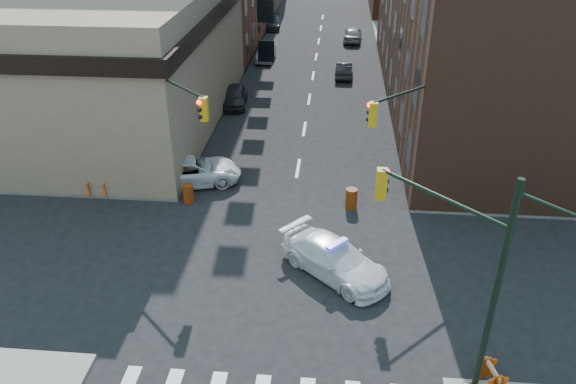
% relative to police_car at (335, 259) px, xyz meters
% --- Properties ---
extents(ground, '(140.00, 140.00, 0.00)m').
position_rel_police_car_xyz_m(ground, '(-2.28, -0.12, -0.75)').
color(ground, black).
rests_on(ground, ground).
extents(sidewalk_nw, '(34.00, 54.50, 0.15)m').
position_rel_police_car_xyz_m(sidewalk_nw, '(-25.28, 32.63, -0.68)').
color(sidewalk_nw, gray).
rests_on(sidewalk_nw, ground).
extents(sidewalk_ne, '(34.00, 54.50, 0.15)m').
position_rel_police_car_xyz_m(sidewalk_ne, '(20.72, 32.63, -0.68)').
color(sidewalk_ne, gray).
rests_on(sidewalk_ne, ground).
extents(bank_building, '(22.00, 22.00, 9.00)m').
position_rel_police_car_xyz_m(bank_building, '(-19.28, 16.38, 3.75)').
color(bank_building, '#8A755A').
rests_on(bank_building, ground).
extents(commercial_row_ne, '(14.00, 34.00, 14.00)m').
position_rel_police_car_xyz_m(commercial_row_ne, '(10.72, 22.38, 6.25)').
color(commercial_row_ne, '#4C2D1E').
rests_on(commercial_row_ne, ground).
extents(signal_pole_se, '(5.40, 5.27, 8.00)m').
position_rel_police_car_xyz_m(signal_pole_se, '(3.76, -5.64, 3.86)').
color(signal_pole_se, black).
rests_on(signal_pole_se, sidewalk_se).
extents(signal_pole_nw, '(3.58, 3.67, 8.00)m').
position_rel_police_car_xyz_m(signal_pole_nw, '(-8.13, 5.22, 3.59)').
color(signal_pole_nw, black).
rests_on(signal_pole_nw, sidewalk_nw).
extents(signal_pole_ne, '(3.67, 3.58, 8.00)m').
position_rel_police_car_xyz_m(signal_pole_ne, '(3.56, 5.24, 3.59)').
color(signal_pole_ne, black).
rests_on(signal_pole_ne, sidewalk_ne).
extents(tree_ne_near, '(3.00, 3.00, 4.85)m').
position_rel_police_car_xyz_m(tree_ne_near, '(5.22, 25.88, 2.74)').
color(tree_ne_near, black).
rests_on(tree_ne_near, sidewalk_ne).
extents(tree_ne_far, '(3.00, 3.00, 4.85)m').
position_rel_police_car_xyz_m(tree_ne_far, '(5.22, 33.88, 2.74)').
color(tree_ne_far, black).
rests_on(tree_ne_far, sidewalk_ne).
extents(police_car, '(5.25, 5.03, 1.50)m').
position_rel_police_car_xyz_m(police_car, '(0.00, 0.00, 0.00)').
color(police_car, white).
rests_on(police_car, ground).
extents(pickup, '(5.88, 3.94, 1.50)m').
position_rel_police_car_xyz_m(pickup, '(-7.98, 7.56, -0.00)').
color(pickup, silver).
rests_on(pickup, ground).
extents(parked_car_wnear, '(2.09, 4.39, 1.45)m').
position_rel_police_car_xyz_m(parked_car_wnear, '(-7.77, 20.04, -0.03)').
color(parked_car_wnear, black).
rests_on(parked_car_wnear, ground).
extents(parked_car_wfar, '(1.51, 4.06, 1.33)m').
position_rel_police_car_xyz_m(parked_car_wfar, '(-6.89, 32.15, -0.09)').
color(parked_car_wfar, '#979B9F').
rests_on(parked_car_wfar, ground).
extents(parked_car_wdeep, '(2.07, 4.49, 1.27)m').
position_rel_police_car_xyz_m(parked_car_wdeep, '(-7.78, 45.11, -0.12)').
color(parked_car_wdeep, black).
rests_on(parked_car_wdeep, ground).
extents(parked_car_enear, '(1.49, 3.90, 1.27)m').
position_rel_police_car_xyz_m(parked_car_enear, '(0.36, 27.79, -0.12)').
color(parked_car_enear, black).
rests_on(parked_car_enear, ground).
extents(parked_car_efar, '(2.06, 4.57, 1.52)m').
position_rel_police_car_xyz_m(parked_car_efar, '(1.24, 40.17, 0.01)').
color(parked_car_efar, gray).
rests_on(parked_car_efar, ground).
extents(pedestrian_a, '(0.74, 0.68, 1.70)m').
position_rel_police_car_xyz_m(pedestrian_a, '(-12.68, 7.65, 0.25)').
color(pedestrian_a, black).
rests_on(pedestrian_a, sidewalk_nw).
extents(pedestrian_b, '(0.92, 0.77, 1.72)m').
position_rel_police_car_xyz_m(pedestrian_b, '(-11.80, 5.88, 0.26)').
color(pedestrian_b, black).
rests_on(pedestrian_b, sidewalk_nw).
extents(pedestrian_c, '(1.24, 0.78, 1.97)m').
position_rel_police_car_xyz_m(pedestrian_c, '(-11.90, 5.88, 0.39)').
color(pedestrian_c, '#202831').
rests_on(pedestrian_c, sidewalk_nw).
extents(barrel_road, '(0.73, 0.73, 1.07)m').
position_rel_police_car_xyz_m(barrel_road, '(0.76, 5.65, -0.22)').
color(barrel_road, orange).
rests_on(barrel_road, ground).
extents(barrel_bank, '(0.60, 0.60, 1.00)m').
position_rel_police_car_xyz_m(barrel_bank, '(-7.70, 5.48, -0.25)').
color(barrel_bank, '#C34B09').
rests_on(barrel_bank, ground).
extents(barricade_se_a, '(0.77, 1.16, 0.80)m').
position_rel_police_car_xyz_m(barricade_se_a, '(5.20, -5.82, -0.20)').
color(barricade_se_a, red).
rests_on(barricade_se_a, sidewalk_se).
extents(barricade_nw_a, '(1.36, 0.71, 1.01)m').
position_rel_police_car_xyz_m(barricade_nw_a, '(-8.80, 7.43, -0.10)').
color(barricade_nw_a, orange).
rests_on(barricade_nw_a, sidewalk_nw).
extents(barricade_nw_b, '(1.18, 0.62, 0.87)m').
position_rel_police_car_xyz_m(barricade_nw_b, '(-12.57, 5.58, -0.17)').
color(barricade_nw_b, '#CA3909').
rests_on(barricade_nw_b, sidewalk_nw).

